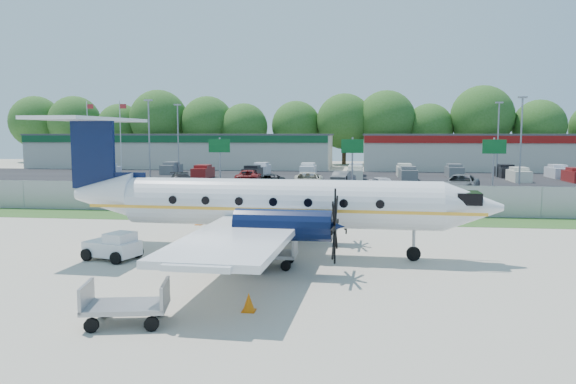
# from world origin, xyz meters

# --- Properties ---
(ground) EXTENTS (170.00, 170.00, 0.00)m
(ground) POSITION_xyz_m (0.00, 0.00, 0.00)
(ground) COLOR #BCB39F
(ground) RESTS_ON ground
(grass_verge) EXTENTS (170.00, 4.00, 0.02)m
(grass_verge) POSITION_xyz_m (0.00, 12.00, 0.01)
(grass_verge) COLOR #2D561E
(grass_verge) RESTS_ON ground
(access_road) EXTENTS (170.00, 8.00, 0.02)m
(access_road) POSITION_xyz_m (0.00, 19.00, 0.01)
(access_road) COLOR black
(access_road) RESTS_ON ground
(parking_lot) EXTENTS (170.00, 32.00, 0.02)m
(parking_lot) POSITION_xyz_m (0.00, 40.00, 0.01)
(parking_lot) COLOR black
(parking_lot) RESTS_ON ground
(perimeter_fence) EXTENTS (120.00, 0.06, 1.99)m
(perimeter_fence) POSITION_xyz_m (0.00, 14.00, 1.00)
(perimeter_fence) COLOR gray
(perimeter_fence) RESTS_ON ground
(building_west) EXTENTS (46.40, 12.40, 5.24)m
(building_west) POSITION_xyz_m (-24.00, 61.98, 2.63)
(building_west) COLOR beige
(building_west) RESTS_ON ground
(building_east) EXTENTS (44.40, 12.40, 5.24)m
(building_east) POSITION_xyz_m (26.00, 61.98, 2.63)
(building_east) COLOR beige
(building_east) RESTS_ON ground
(sign_left) EXTENTS (1.80, 0.26, 5.00)m
(sign_left) POSITION_xyz_m (-8.00, 22.91, 3.61)
(sign_left) COLOR gray
(sign_left) RESTS_ON ground
(sign_mid) EXTENTS (1.80, 0.26, 5.00)m
(sign_mid) POSITION_xyz_m (3.00, 22.91, 3.61)
(sign_mid) COLOR gray
(sign_mid) RESTS_ON ground
(sign_right) EXTENTS (1.80, 0.26, 5.00)m
(sign_right) POSITION_xyz_m (14.00, 22.91, 3.61)
(sign_right) COLOR gray
(sign_right) RESTS_ON ground
(flagpole_west) EXTENTS (1.06, 0.12, 10.00)m
(flagpole_west) POSITION_xyz_m (-35.92, 55.00, 5.64)
(flagpole_west) COLOR silver
(flagpole_west) RESTS_ON ground
(flagpole_east) EXTENTS (1.06, 0.12, 10.00)m
(flagpole_east) POSITION_xyz_m (-30.92, 55.00, 5.64)
(flagpole_east) COLOR silver
(flagpole_east) RESTS_ON ground
(light_pole_nw) EXTENTS (0.90, 0.35, 9.09)m
(light_pole_nw) POSITION_xyz_m (-20.00, 38.00, 5.23)
(light_pole_nw) COLOR gray
(light_pole_nw) RESTS_ON ground
(light_pole_ne) EXTENTS (0.90, 0.35, 9.09)m
(light_pole_ne) POSITION_xyz_m (20.00, 38.00, 5.23)
(light_pole_ne) COLOR gray
(light_pole_ne) RESTS_ON ground
(light_pole_sw) EXTENTS (0.90, 0.35, 9.09)m
(light_pole_sw) POSITION_xyz_m (-20.00, 48.00, 5.23)
(light_pole_sw) COLOR gray
(light_pole_sw) RESTS_ON ground
(light_pole_se) EXTENTS (0.90, 0.35, 9.09)m
(light_pole_se) POSITION_xyz_m (20.00, 48.00, 5.23)
(light_pole_se) COLOR gray
(light_pole_se) RESTS_ON ground
(tree_line) EXTENTS (112.00, 6.00, 14.00)m
(tree_line) POSITION_xyz_m (0.00, 74.00, 0.00)
(tree_line) COLOR #255318
(tree_line) RESTS_ON ground
(aircraft) EXTENTS (19.47, 19.22, 6.04)m
(aircraft) POSITION_xyz_m (-0.08, 1.17, 2.33)
(aircraft) COLOR silver
(aircraft) RESTS_ON ground
(pushback_tug) EXTENTS (2.46, 2.08, 1.18)m
(pushback_tug) POSITION_xyz_m (-6.58, -0.48, 0.56)
(pushback_tug) COLOR silver
(pushback_tug) RESTS_ON ground
(baggage_cart_near) EXTENTS (2.29, 1.40, 1.20)m
(baggage_cart_near) POSITION_xyz_m (0.10, -0.89, 0.56)
(baggage_cart_near) COLOR gray
(baggage_cart_near) RESTS_ON ground
(baggage_cart_far) EXTENTS (2.50, 1.80, 1.19)m
(baggage_cart_far) POSITION_xyz_m (-2.70, -8.15, 0.56)
(baggage_cart_far) COLOR gray
(baggage_cart_far) RESTS_ON ground
(cone_port_wing) EXTENTS (0.40, 0.40, 0.57)m
(cone_port_wing) POSITION_xyz_m (0.48, -6.57, 0.27)
(cone_port_wing) COLOR orange
(cone_port_wing) RESTS_ON ground
(cone_starboard_wing) EXTENTS (0.41, 0.41, 0.58)m
(cone_starboard_wing) POSITION_xyz_m (-5.63, 8.75, 0.27)
(cone_starboard_wing) COLOR orange
(cone_starboard_wing) RESTS_ON ground
(road_car_west) EXTENTS (5.11, 2.72, 1.41)m
(road_car_west) POSITION_xyz_m (-17.76, 17.13, 0.00)
(road_car_west) COLOR beige
(road_car_west) RESTS_ON ground
(road_car_mid) EXTENTS (5.08, 2.53, 1.60)m
(road_car_mid) POSITION_xyz_m (0.97, 19.88, 0.00)
(road_car_mid) COLOR maroon
(road_car_mid) RESTS_ON ground
(parked_car_a) EXTENTS (4.03, 5.66, 1.52)m
(parked_car_a) POSITION_xyz_m (-13.39, 29.11, 0.00)
(parked_car_a) COLOR black
(parked_car_a) RESTS_ON ground
(parked_car_b) EXTENTS (2.98, 5.55, 1.48)m
(parked_car_b) POSITION_xyz_m (-4.97, 28.94, 0.00)
(parked_car_b) COLOR black
(parked_car_b) RESTS_ON ground
(parked_car_c) EXTENTS (3.12, 6.26, 1.70)m
(parked_car_c) POSITION_xyz_m (-1.25, 29.20, 0.00)
(parked_car_c) COLOR beige
(parked_car_c) RESTS_ON ground
(parked_car_d) EXTENTS (3.10, 4.63, 1.46)m
(parked_car_d) POSITION_xyz_m (5.70, 28.22, 0.00)
(parked_car_d) COLOR silver
(parked_car_d) RESTS_ON ground
(parked_car_e) EXTENTS (4.40, 6.58, 1.68)m
(parked_car_e) POSITION_xyz_m (12.52, 28.56, 0.00)
(parked_car_e) COLOR #595B5E
(parked_car_e) RESTS_ON ground
(parked_car_f) EXTENTS (3.13, 5.70, 1.51)m
(parked_car_f) POSITION_xyz_m (-8.04, 34.92, 0.00)
(parked_car_f) COLOR maroon
(parked_car_f) RESTS_ON ground
(parked_car_g) EXTENTS (2.55, 4.78, 1.50)m
(parked_car_g) POSITION_xyz_m (1.91, 34.94, 0.00)
(parked_car_g) COLOR #595B5E
(parked_car_g) RESTS_ON ground
(far_parking_rows) EXTENTS (56.00, 10.00, 1.60)m
(far_parking_rows) POSITION_xyz_m (0.00, 45.00, 0.00)
(far_parking_rows) COLOR gray
(far_parking_rows) RESTS_ON ground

